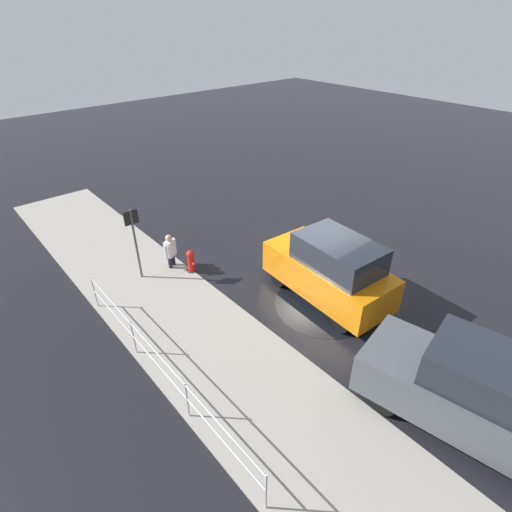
{
  "coord_description": "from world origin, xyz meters",
  "views": [
    {
      "loc": [
        -6.67,
        8.11,
        7.4
      ],
      "look_at": [
        1.16,
        1.34,
        0.9
      ],
      "focal_mm": 28.0,
      "sensor_mm": 36.0,
      "label": 1
    }
  ],
  "objects_px": {
    "moving_hatchback": "(330,269)",
    "parked_sedan": "(478,394)",
    "fire_hydrant": "(191,262)",
    "sign_post": "(134,235)",
    "pedestrian": "(170,250)"
  },
  "relations": [
    {
      "from": "sign_post",
      "to": "pedestrian",
      "type": "bearing_deg",
      "value": -95.61
    },
    {
      "from": "moving_hatchback",
      "to": "parked_sedan",
      "type": "xyz_separation_m",
      "value": [
        -4.69,
        1.13,
        -0.03
      ]
    },
    {
      "from": "moving_hatchback",
      "to": "parked_sedan",
      "type": "distance_m",
      "value": 4.82
    },
    {
      "from": "moving_hatchback",
      "to": "sign_post",
      "type": "height_order",
      "value": "sign_post"
    },
    {
      "from": "pedestrian",
      "to": "moving_hatchback",
      "type": "bearing_deg",
      "value": -149.54
    },
    {
      "from": "parked_sedan",
      "to": "fire_hydrant",
      "type": "relative_size",
      "value": 5.67
    },
    {
      "from": "parked_sedan",
      "to": "pedestrian",
      "type": "bearing_deg",
      "value": 9.31
    },
    {
      "from": "sign_post",
      "to": "fire_hydrant",
      "type": "bearing_deg",
      "value": -118.87
    },
    {
      "from": "parked_sedan",
      "to": "pedestrian",
      "type": "xyz_separation_m",
      "value": [
        9.16,
        1.5,
        -0.31
      ]
    },
    {
      "from": "moving_hatchback",
      "to": "parked_sedan",
      "type": "bearing_deg",
      "value": 166.48
    },
    {
      "from": "parked_sedan",
      "to": "moving_hatchback",
      "type": "bearing_deg",
      "value": -13.52
    },
    {
      "from": "moving_hatchback",
      "to": "fire_hydrant",
      "type": "xyz_separation_m",
      "value": [
        3.81,
        2.29,
        -0.63
      ]
    },
    {
      "from": "sign_post",
      "to": "parked_sedan",
      "type": "bearing_deg",
      "value": -164.56
    },
    {
      "from": "fire_hydrant",
      "to": "sign_post",
      "type": "distance_m",
      "value": 1.98
    },
    {
      "from": "parked_sedan",
      "to": "sign_post",
      "type": "bearing_deg",
      "value": 15.44
    }
  ]
}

